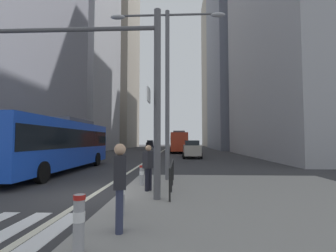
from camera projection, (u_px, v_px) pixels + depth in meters
name	position (u px, v px, depth m)	size (l,w,h in m)	color
ground_plane	(153.00, 157.00, 28.95)	(160.00, 160.00, 0.00)	#303033
median_island	(256.00, 200.00, 7.75)	(9.00, 10.00, 0.15)	gray
lane_centre_line	(160.00, 153.00, 38.92)	(0.20, 80.00, 0.01)	beige
office_tower_left_mid	(81.00, 40.00, 48.11)	(11.28, 17.39, 43.25)	#9E9EA3
office_tower_left_far	(113.00, 55.00, 70.59)	(12.63, 18.43, 52.50)	gray
office_tower_right_mid	(240.00, 33.00, 56.58)	(12.78, 21.35, 53.09)	slate
office_tower_right_far	(221.00, 69.00, 82.61)	(10.92, 20.45, 51.66)	gray
city_bus_blue_oncoming	(58.00, 142.00, 15.18)	(2.80, 12.03, 3.40)	blue
sedan_white_oncoming	(17.00, 156.00, 15.42)	(2.17, 4.36, 1.94)	silver
city_bus_red_receding	(179.00, 141.00, 40.22)	(2.89, 10.68, 3.40)	red
car_oncoming_mid	(150.00, 144.00, 62.58)	(2.15, 4.10, 1.94)	black
car_receding_near	(185.00, 144.00, 59.14)	(2.12, 4.55, 1.94)	silver
car_receding_far	(192.00, 149.00, 27.32)	(2.08, 4.53, 1.94)	#B2A899
traffic_signal_gantry	(98.00, 73.00, 7.86)	(5.79, 0.65, 6.00)	#515156
street_lamp_post	(167.00, 70.00, 11.63)	(5.50, 0.32, 8.00)	#56565B
bollard_front	(79.00, 220.00, 3.99)	(0.20, 0.20, 0.93)	#99999E
bollard_left	(121.00, 194.00, 5.97)	(0.20, 0.20, 0.94)	#99999E
bollard_right	(122.00, 188.00, 6.82)	(0.20, 0.20, 0.89)	#99999E
bollard_back	(142.00, 174.00, 9.95)	(0.20, 0.20, 0.79)	#99999E
pedestrian_railing	(172.00, 169.00, 9.26)	(0.06, 4.01, 0.98)	black
pedestrian_waiting	(120.00, 182.00, 4.91)	(0.33, 0.43, 1.74)	#2D334C
pedestrian_walking	(148.00, 165.00, 8.88)	(0.40, 0.45, 1.64)	black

